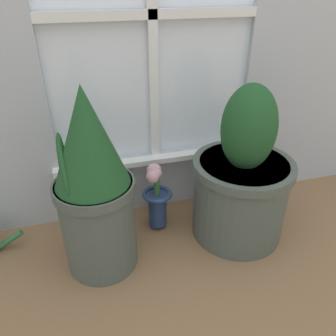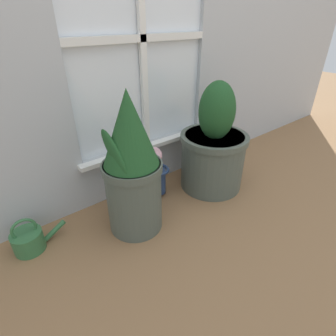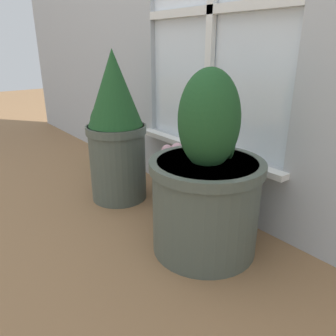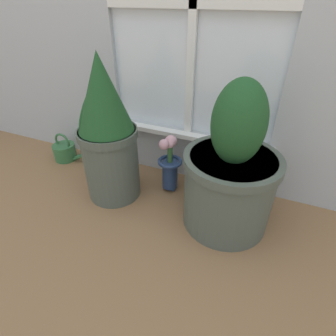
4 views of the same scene
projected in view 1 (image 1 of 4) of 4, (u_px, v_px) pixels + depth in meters
The scene contains 4 objects.
ground_plane at pixel (190, 284), 1.21m from camera, with size 10.00×10.00×0.00m, color olive.
potted_plant_left at pixel (94, 188), 1.13m from camera, with size 0.29×0.29×0.71m.
potted_plant_right at pixel (241, 182), 1.34m from camera, with size 0.41×0.41×0.66m.
flower_vase at pixel (156, 197), 1.41m from camera, with size 0.13×0.13×0.31m.
Camera 1 is at (-0.30, -0.77, 0.99)m, focal length 35.00 mm.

